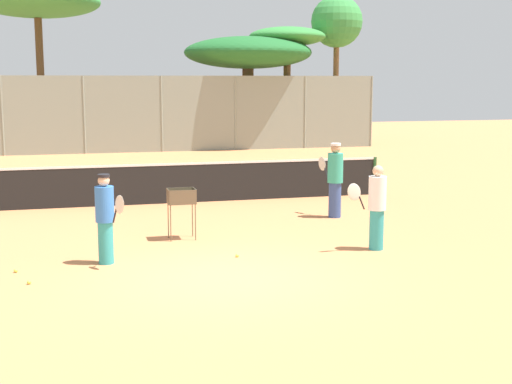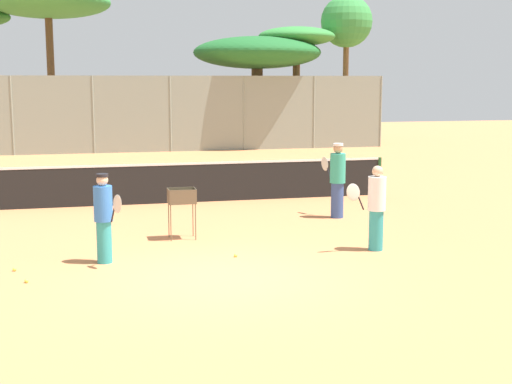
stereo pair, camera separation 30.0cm
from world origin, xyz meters
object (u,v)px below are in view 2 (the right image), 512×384
object	(u,v)px
tennis_net	(169,182)
player_yellow_shirt	(104,217)
parked_car	(163,132)
player_red_cap	(337,179)
ball_cart	(182,200)
player_white_outfit	(376,207)

from	to	relation	value
tennis_net	player_yellow_shirt	bearing A→B (deg)	-107.37
tennis_net	parked_car	xyz separation A→B (m)	(1.71, 17.19, 0.10)
player_red_cap	ball_cart	bearing A→B (deg)	94.69
tennis_net	parked_car	bearing A→B (deg)	84.33
tennis_net	parked_car	world-z (taller)	parked_car
tennis_net	player_white_outfit	world-z (taller)	player_white_outfit
player_white_outfit	ball_cart	bearing A→B (deg)	-38.33
tennis_net	parked_car	size ratio (longest dim) A/B	2.87
player_yellow_shirt	parked_car	distance (m)	23.42
player_red_cap	player_yellow_shirt	size ratio (longest dim) A/B	1.10
tennis_net	player_red_cap	size ratio (longest dim) A/B	6.81
player_yellow_shirt	tennis_net	bearing A→B (deg)	136.37
player_yellow_shirt	player_red_cap	bearing A→B (deg)	92.65
player_yellow_shirt	ball_cart	bearing A→B (deg)	108.90
tennis_net	player_red_cap	distance (m)	4.67
player_red_cap	parked_car	distance (m)	20.21
player_red_cap	tennis_net	bearing A→B (deg)	35.96
ball_cart	tennis_net	bearing A→B (deg)	86.84
parked_car	ball_cart	bearing A→B (deg)	-95.17
player_yellow_shirt	ball_cart	xyz separation A→B (m)	(1.62, 1.63, -0.03)
player_yellow_shirt	parked_car	xyz separation A→B (m)	(3.57, 23.15, -0.17)
tennis_net	parked_car	distance (m)	17.28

